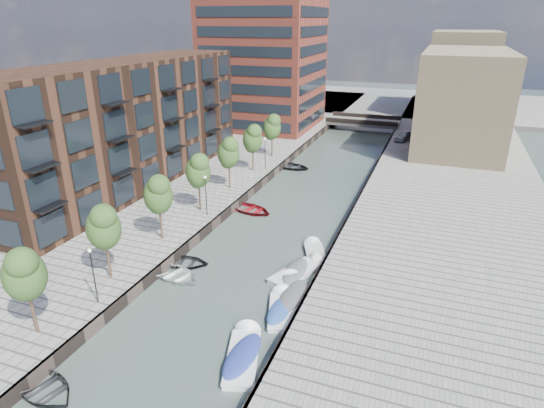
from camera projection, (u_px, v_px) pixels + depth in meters
The scene contains 32 objects.
water at pixel (318, 183), 57.35m from camera, with size 300.00×300.00×0.00m, color #38473F.
quay_left at pixel (88, 152), 68.83m from camera, with size 60.00×140.00×1.00m, color gray.
quay_right at pixel (454, 195), 51.97m from camera, with size 20.00×140.00×1.00m, color gray.
quay_wall_left at pixel (273, 174), 59.13m from camera, with size 0.25×140.00×1.00m, color #332823.
quay_wall_right at pixel (367, 185), 55.18m from camera, with size 0.25×140.00×1.00m, color #332823.
far_closure at pixel (384, 102), 109.16m from camera, with size 80.00×40.00×1.00m, color gray.
apartment_block at pixel (130, 124), 52.13m from camera, with size 8.00×38.00×14.00m, color #311C13.
tower at pixel (264, 39), 78.45m from camera, with size 18.00×18.00×30.00m, color brown.
tan_block_near at pixel (462, 99), 68.19m from camera, with size 12.00×25.00×14.00m, color #9B845F.
tan_block_far at pixel (461, 74), 90.35m from camera, with size 12.00×20.00×16.00m, color #9B845F.
bridge at pixel (363, 122), 84.55m from camera, with size 13.00×6.00×1.30m.
tree_0 at pixel (24, 272), 26.89m from camera, with size 2.50×2.50×5.95m.
tree_1 at pixel (103, 226), 32.96m from camera, with size 2.50×2.50×5.95m.
tree_2 at pixel (158, 193), 39.02m from camera, with size 2.50×2.50×5.95m.
tree_3 at pixel (198, 170), 45.09m from camera, with size 2.50×2.50×5.95m.
tree_4 at pixel (228, 152), 51.16m from camera, with size 2.50×2.50×5.95m.
tree_5 at pixel (252, 138), 57.22m from camera, with size 2.50×2.50×5.95m.
tree_6 at pixel (272, 126), 63.29m from camera, with size 2.50×2.50×5.95m.
lamp_0 at pixel (93, 270), 30.62m from camera, with size 0.24×0.24×4.12m.
lamp_1 at pixel (206, 192), 44.48m from camera, with size 0.24×0.24×4.12m.
lamp_2 at pixel (265, 150), 58.35m from camera, with size 0.24×0.24×4.12m.
sloop_0 at pixel (44, 392), 25.24m from camera, with size 3.40×4.76×0.99m, color black.
sloop_1 at pixel (184, 265), 38.27m from camera, with size 3.17×4.44×0.92m, color black.
sloop_2 at pixel (251, 212), 48.74m from camera, with size 3.60×5.04×1.04m, color maroon.
sloop_3 at pixel (175, 277), 36.41m from camera, with size 3.56×4.99×1.03m, color silver.
sloop_4 at pixel (292, 168), 62.78m from camera, with size 3.69×5.17×1.07m, color black.
motorboat_0 at pixel (244, 353), 27.85m from camera, with size 3.29×5.60×1.77m.
motorboat_1 at pixel (293, 295), 33.75m from camera, with size 3.84×5.70×1.80m.
motorboat_2 at pixel (315, 254), 39.89m from camera, with size 3.24×4.86×1.54m.
motorboat_3 at pixel (281, 309), 32.18m from camera, with size 2.91×4.91×1.55m.
motorboat_4 at pixel (299, 271), 36.87m from camera, with size 3.62×5.55×1.75m.
car at pixel (404, 136), 72.95m from camera, with size 1.69×4.21×1.43m, color #9C9FA1.
Camera 1 is at (13.47, -12.71, 19.26)m, focal length 30.00 mm.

